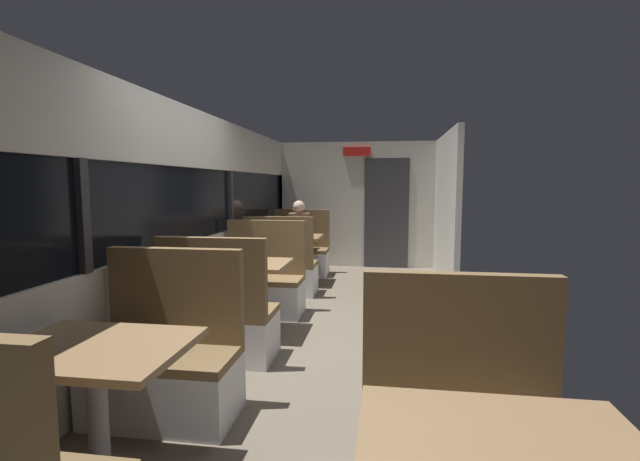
% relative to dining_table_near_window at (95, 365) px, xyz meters
% --- Properties ---
extents(ground_plane, '(3.30, 9.20, 0.02)m').
position_rel_dining_table_near_window_xyz_m(ground_plane, '(0.89, 2.09, -0.65)').
color(ground_plane, '#665B4C').
extents(carriage_window_panel_left, '(0.09, 8.48, 2.30)m').
position_rel_dining_table_near_window_xyz_m(carriage_window_panel_left, '(-0.56, 2.09, 0.47)').
color(carriage_window_panel_left, beige).
rests_on(carriage_window_panel_left, ground_plane).
extents(carriage_end_bulkhead, '(2.90, 0.11, 2.30)m').
position_rel_dining_table_near_window_xyz_m(carriage_end_bulkhead, '(0.95, 6.28, 0.50)').
color(carriage_end_bulkhead, beige).
rests_on(carriage_end_bulkhead, ground_plane).
extents(carriage_aisle_panel_right, '(0.08, 2.40, 2.30)m').
position_rel_dining_table_near_window_xyz_m(carriage_aisle_panel_right, '(2.34, 5.09, 0.51)').
color(carriage_aisle_panel_right, beige).
rests_on(carriage_aisle_panel_right, ground_plane).
extents(dining_table_near_window, '(0.90, 0.70, 0.74)m').
position_rel_dining_table_near_window_xyz_m(dining_table_near_window, '(0.00, 0.00, 0.00)').
color(dining_table_near_window, '#9E9EA3').
rests_on(dining_table_near_window, ground_plane).
extents(bench_near_window_facing_entry, '(0.95, 0.50, 1.10)m').
position_rel_dining_table_near_window_xyz_m(bench_near_window_facing_entry, '(0.00, 0.70, -0.31)').
color(bench_near_window_facing_entry, silver).
rests_on(bench_near_window_facing_entry, ground_plane).
extents(dining_table_mid_window, '(0.90, 0.70, 0.74)m').
position_rel_dining_table_near_window_xyz_m(dining_table_mid_window, '(0.00, 2.36, 0.00)').
color(dining_table_mid_window, '#9E9EA3').
rests_on(dining_table_mid_window, ground_plane).
extents(bench_mid_window_facing_end, '(0.95, 0.50, 1.10)m').
position_rel_dining_table_near_window_xyz_m(bench_mid_window_facing_end, '(0.00, 1.66, -0.31)').
color(bench_mid_window_facing_end, silver).
rests_on(bench_mid_window_facing_end, ground_plane).
extents(bench_mid_window_facing_entry, '(0.95, 0.50, 1.10)m').
position_rel_dining_table_near_window_xyz_m(bench_mid_window_facing_entry, '(0.00, 3.06, -0.31)').
color(bench_mid_window_facing_entry, silver).
rests_on(bench_mid_window_facing_entry, ground_plane).
extents(dining_table_far_window, '(0.90, 0.70, 0.74)m').
position_rel_dining_table_near_window_xyz_m(dining_table_far_window, '(0.00, 4.72, 0.00)').
color(dining_table_far_window, '#9E9EA3').
rests_on(dining_table_far_window, ground_plane).
extents(bench_far_window_facing_end, '(0.95, 0.50, 1.10)m').
position_rel_dining_table_near_window_xyz_m(bench_far_window_facing_end, '(0.00, 4.02, -0.31)').
color(bench_far_window_facing_end, silver).
rests_on(bench_far_window_facing_end, ground_plane).
extents(bench_far_window_facing_entry, '(0.95, 0.50, 1.10)m').
position_rel_dining_table_near_window_xyz_m(bench_far_window_facing_entry, '(0.00, 5.42, -0.31)').
color(bench_far_window_facing_entry, silver).
rests_on(bench_far_window_facing_entry, ground_plane).
extents(bench_front_aisle_facing_entry, '(0.95, 0.50, 1.10)m').
position_rel_dining_table_near_window_xyz_m(bench_front_aisle_facing_entry, '(1.79, 0.10, -0.31)').
color(bench_front_aisle_facing_entry, silver).
rests_on(bench_front_aisle_facing_entry, ground_plane).
extents(seated_passenger, '(0.47, 0.55, 1.26)m').
position_rel_dining_table_near_window_xyz_m(seated_passenger, '(0.00, 5.34, -0.10)').
color(seated_passenger, '#26262D').
rests_on(seated_passenger, ground_plane).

